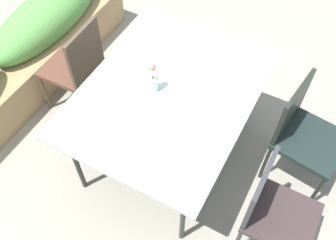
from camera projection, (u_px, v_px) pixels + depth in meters
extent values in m
plane|color=gray|center=(160.00, 155.00, 3.22)|extent=(12.00, 12.00, 0.00)
cube|color=#B2C6C1|center=(168.00, 94.00, 2.62)|extent=(1.47, 1.14, 0.03)
cube|color=#232823|center=(168.00, 96.00, 2.64)|extent=(1.44, 1.12, 0.02)
cylinder|color=#232823|center=(183.00, 217.00, 2.49)|extent=(0.04, 0.04, 0.76)
cylinder|color=#232823|center=(249.00, 95.00, 3.12)|extent=(0.04, 0.04, 0.76)
cylinder|color=#232823|center=(76.00, 162.00, 2.74)|extent=(0.04, 0.04, 0.76)
cylinder|color=#232823|center=(157.00, 60.00, 3.37)|extent=(0.04, 0.04, 0.76)
cube|color=brown|center=(71.00, 68.00, 3.23)|extent=(0.45, 0.45, 0.04)
cube|color=#4C3D2D|center=(85.00, 54.00, 2.99)|extent=(0.41, 0.04, 0.47)
cylinder|color=#4C3D2D|center=(45.00, 92.00, 3.36)|extent=(0.03, 0.03, 0.43)
cylinder|color=#4C3D2D|center=(71.00, 64.00, 3.57)|extent=(0.03, 0.03, 0.43)
cylinder|color=#4C3D2D|center=(82.00, 107.00, 3.26)|extent=(0.03, 0.03, 0.43)
cylinder|color=#4C3D2D|center=(106.00, 78.00, 3.47)|extent=(0.03, 0.03, 0.43)
cube|color=black|center=(311.00, 141.00, 2.75)|extent=(0.52, 0.52, 0.04)
cube|color=black|center=(292.00, 108.00, 2.64)|extent=(0.44, 0.09, 0.44)
cylinder|color=black|center=(316.00, 192.00, 2.77)|extent=(0.03, 0.03, 0.45)
cylinder|color=black|center=(289.00, 127.00, 3.12)|extent=(0.03, 0.03, 0.45)
cylinder|color=black|center=(265.00, 163.00, 2.91)|extent=(0.03, 0.03, 0.45)
cube|color=#362A2A|center=(282.00, 218.00, 2.42)|extent=(0.43, 0.43, 0.04)
cube|color=#2D2D33|center=(259.00, 189.00, 2.30)|extent=(0.41, 0.03, 0.43)
cylinder|color=#2D2D33|center=(310.00, 220.00, 2.65)|extent=(0.03, 0.03, 0.44)
cylinder|color=#2D2D33|center=(257.00, 195.00, 2.76)|extent=(0.03, 0.03, 0.44)
cylinder|color=silver|center=(153.00, 84.00, 2.57)|extent=(0.07, 0.07, 0.11)
cylinder|color=#47843D|center=(154.00, 78.00, 2.51)|extent=(0.00, 0.01, 0.10)
sphere|color=white|center=(153.00, 73.00, 2.47)|extent=(0.04, 0.04, 0.04)
cylinder|color=#47843D|center=(154.00, 75.00, 2.50)|extent=(0.01, 0.01, 0.15)
sphere|color=#DB4C56|center=(153.00, 67.00, 2.44)|extent=(0.04, 0.04, 0.04)
cylinder|color=#47843D|center=(152.00, 75.00, 2.49)|extent=(0.01, 0.01, 0.16)
sphere|color=#EFCC4C|center=(152.00, 67.00, 2.43)|extent=(0.03, 0.03, 0.03)
cylinder|color=#47843D|center=(153.00, 76.00, 2.51)|extent=(0.01, 0.01, 0.13)
sphere|color=pink|center=(152.00, 69.00, 2.45)|extent=(0.03, 0.03, 0.03)
cylinder|color=#47843D|center=(152.00, 74.00, 2.51)|extent=(0.01, 0.01, 0.14)
sphere|color=white|center=(152.00, 67.00, 2.46)|extent=(0.03, 0.03, 0.03)
cube|color=#9E7F56|center=(6.00, 89.00, 3.40)|extent=(3.09, 0.54, 0.40)
ellipsoid|color=#569347|center=(46.00, 17.00, 3.51)|extent=(1.39, 0.49, 0.40)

